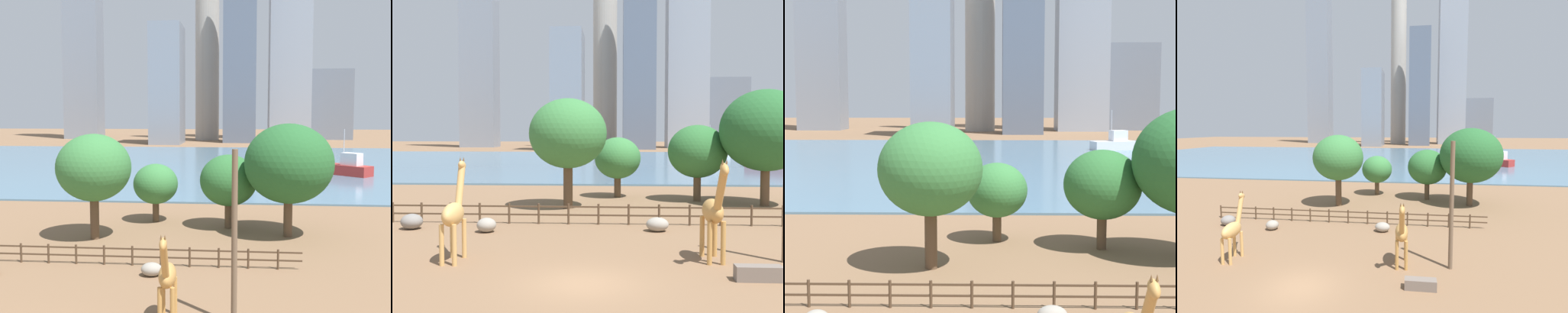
# 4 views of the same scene
# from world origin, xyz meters

# --- Properties ---
(ground_plane) EXTENTS (400.00, 400.00, 0.00)m
(ground_plane) POSITION_xyz_m (0.00, 80.00, 0.00)
(ground_plane) COLOR brown
(harbor_water) EXTENTS (180.00, 86.00, 0.20)m
(harbor_water) POSITION_xyz_m (0.00, 77.00, 0.10)
(harbor_water) COLOR slate
(harbor_water) RESTS_ON ground
(giraffe_tall) EXTENTS (0.80, 2.76, 4.62)m
(giraffe_tall) POSITION_xyz_m (-5.98, 3.03, 2.14)
(giraffe_tall) COLOR tan
(giraffe_tall) RESTS_ON ground
(giraffe_companion) EXTENTS (0.94, 3.36, 4.69)m
(giraffe_companion) POSITION_xyz_m (5.64, 3.53, 2.25)
(giraffe_companion) COLOR #C18C47
(giraffe_companion) RESTS_ON ground
(boulder_near_fence) EXTENTS (1.12, 1.11, 0.83)m
(boulder_near_fence) POSITION_xyz_m (-6.19, 9.31, 0.42)
(boulder_near_fence) COLOR gray
(boulder_near_fence) RESTS_ON ground
(boulder_by_pole) EXTENTS (1.30, 1.22, 0.91)m
(boulder_by_pole) POSITION_xyz_m (-10.89, 9.95, 0.46)
(boulder_by_pole) COLOR gray
(boulder_by_pole) RESTS_ON ground
(boulder_small) EXTENTS (1.31, 1.09, 0.82)m
(boulder_small) POSITION_xyz_m (3.71, 10.09, 0.41)
(boulder_small) COLOR gray
(boulder_small) RESTS_ON ground
(feeding_trough) EXTENTS (1.80, 0.60, 0.60)m
(feeding_trough) POSITION_xyz_m (6.83, 0.74, 0.30)
(feeding_trough) COLOR #72665B
(feeding_trough) RESTS_ON ground
(enclosure_fence) EXTENTS (26.12, 0.14, 1.30)m
(enclosure_fence) POSITION_xyz_m (-0.34, 12.00, 0.76)
(enclosure_fence) COLOR #4C3826
(enclosure_fence) RESTS_ON ground
(tree_left_large) EXTENTS (5.88, 5.88, 8.34)m
(tree_left_large) POSITION_xyz_m (-2.34, 18.44, 5.66)
(tree_left_large) COLOR brown
(tree_left_large) RESTS_ON ground
(tree_center_broad) EXTENTS (4.08, 4.08, 5.33)m
(tree_center_broad) POSITION_xyz_m (1.44, 24.99, 3.47)
(tree_center_broad) COLOR brown
(tree_center_broad) RESTS_ON ground
(tree_right_tall) EXTENTS (7.11, 7.11, 9.13)m
(tree_right_tall) POSITION_xyz_m (12.97, 20.52, 5.91)
(tree_right_tall) COLOR brown
(tree_right_tall) RESTS_ON ground
(tree_left_small) EXTENTS (4.94, 4.94, 6.40)m
(tree_left_small) POSITION_xyz_m (8.12, 23.03, 4.15)
(tree_left_small) COLOR brown
(tree_left_small) RESTS_ON ground
(boat_ferry) EXTENTS (8.59, 5.21, 7.28)m
(boat_ferry) POSITION_xyz_m (23.43, 95.18, 1.41)
(boat_ferry) COLOR silver
(boat_ferry) RESTS_ON harbor_water
(boat_sailboat) EXTENTS (7.76, 7.67, 7.22)m
(boat_sailboat) POSITION_xyz_m (26.00, 59.53, 1.40)
(boat_sailboat) COLOR #B22D28
(boat_sailboat) RESTS_ON harbor_water
(skyline_tower_needle) EXTENTS (10.81, 8.95, 60.02)m
(skyline_tower_needle) POSITION_xyz_m (9.10, 147.27, 30.01)
(skyline_tower_needle) COLOR slate
(skyline_tower_needle) RESTS_ON ground
(skyline_block_central) EXTENTS (16.67, 8.17, 26.02)m
(skyline_block_central) POSITION_xyz_m (42.44, 168.71, 13.01)
(skyline_block_central) COLOR slate
(skyline_block_central) RESTS_ON ground
(skyline_tower_glass) EXTENTS (13.19, 10.68, 93.33)m
(skyline_tower_glass) POSITION_xyz_m (-51.10, 168.60, 46.67)
(skyline_tower_glass) COLOR gray
(skyline_tower_glass) RESTS_ON ground
(skyline_block_right) EXTENTS (8.72, 8.72, 80.49)m
(skyline_block_right) POSITION_xyz_m (-2.65, 161.74, 40.24)
(skyline_block_right) COLOR #B7B2A8
(skyline_block_right) RESTS_ON ground
(skyline_tower_short) EXTENTS (9.87, 15.96, 37.92)m
(skyline_tower_short) POSITION_xyz_m (-14.10, 139.03, 18.96)
(skyline_tower_short) COLOR gray
(skyline_tower_short) RESTS_ON ground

